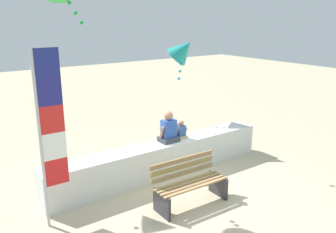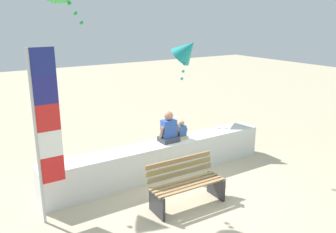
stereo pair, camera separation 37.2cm
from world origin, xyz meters
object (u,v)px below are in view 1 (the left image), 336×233
person_child (181,132)px  kite_teal (183,50)px  person_adult (169,130)px  flag_banner (48,128)px  park_bench (189,184)px

person_child → kite_teal: kite_teal is taller
person_adult → person_child: 0.37m
person_adult → kite_teal: 2.58m
person_adult → flag_banner: size_ratio=0.23×
person_adult → kite_teal: kite_teal is taller
flag_banner → kite_teal: kite_teal is taller
person_child → flag_banner: bearing=-169.8°
kite_teal → person_adult: bearing=-136.5°
park_bench → person_adult: size_ratio=2.10×
person_adult → person_child: person_adult is taller
person_child → kite_teal: bearing=51.5°
person_child → person_adult: bearing=-179.9°
kite_teal → park_bench: bearing=-125.2°
park_bench → kite_teal: kite_teal is taller
person_child → park_bench: bearing=-121.6°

